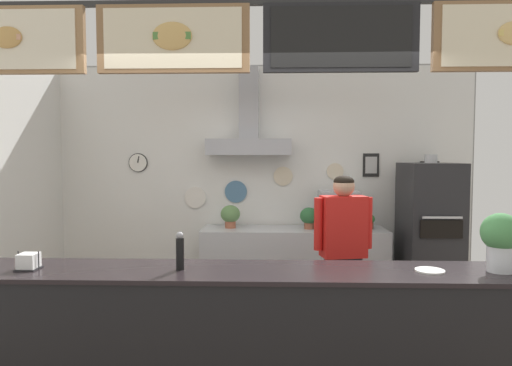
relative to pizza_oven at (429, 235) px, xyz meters
The scene contains 13 objects.
back_wall_assembly 2.14m from the pizza_oven, 167.79° to the left, with size 5.37×2.76×2.93m.
service_counter 3.03m from the pizza_oven, 130.50° to the right, with size 4.41×0.59×1.01m.
back_prep_counter 1.63m from the pizza_oven, behind, with size 2.24×0.60×0.89m.
pizza_oven is the anchor object (origin of this frame).
shop_worker 1.62m from the pizza_oven, 136.78° to the right, with size 0.55×0.29×1.60m.
espresso_machine 1.08m from the pizza_oven, behind, with size 0.46×0.55×0.46m.
potted_oregano 2.37m from the pizza_oven, behind, with size 0.24×0.24×0.28m.
potted_sage 0.70m from the pizza_oven, 162.25° to the left, with size 0.13×0.13×0.18m.
potted_rosemary 1.41m from the pizza_oven, behind, with size 0.22×0.22×0.26m.
basil_vase 2.35m from the pizza_oven, 98.38° to the right, with size 0.25×0.25×0.39m.
pepper_grinder 3.39m from the pizza_oven, 136.86° to the right, with size 0.05×0.05×0.26m.
condiment_plate 2.44m from the pizza_oven, 109.11° to the right, with size 0.19×0.19×0.01m.
napkin_holder 4.20m from the pizza_oven, 146.32° to the right, with size 0.15×0.14×0.12m.
Camera 1 is at (0.10, -3.44, 1.78)m, focal length 31.75 mm.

